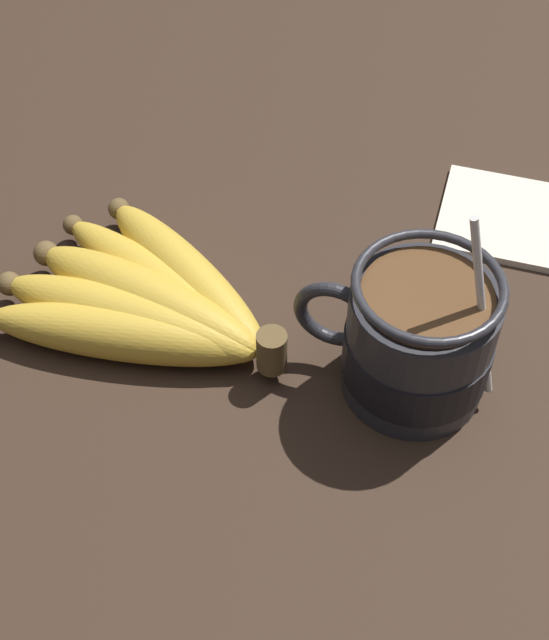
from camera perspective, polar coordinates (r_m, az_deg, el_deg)
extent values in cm
cube|color=#332319|center=(58.92, 3.82, -6.87)|extent=(133.49, 133.49, 3.56)
cylinder|color=#28282D|center=(56.05, 9.19, -1.43)|extent=(9.15, 9.15, 8.42)
cylinder|color=black|center=(56.75, 9.08, -2.01)|extent=(9.35, 9.35, 3.31)
torus|color=#28282D|center=(56.24, 3.86, 0.33)|extent=(5.44, 0.90, 5.44)
cylinder|color=brown|center=(52.82, 9.76, 1.52)|extent=(7.95, 7.95, 0.40)
torus|color=#28282D|center=(52.14, 9.89, 2.20)|extent=(9.15, 9.15, 0.60)
cylinder|color=silver|center=(52.84, 13.13, 0.51)|extent=(3.76, 0.50, 13.84)
ellipsoid|color=silver|center=(58.09, 10.40, -3.52)|extent=(3.00, 2.00, 0.80)
cylinder|color=brown|center=(56.79, -0.18, -1.99)|extent=(2.00, 2.00, 3.00)
ellipsoid|color=gold|center=(62.78, -5.72, 2.91)|extent=(16.72, 12.27, 3.63)
sphere|color=brown|center=(68.33, -9.93, 7.03)|extent=(1.63, 1.63, 1.63)
ellipsoid|color=gold|center=(62.47, -7.29, 2.23)|extent=(18.45, 9.87, 3.36)
sphere|color=brown|center=(67.89, -12.77, 5.95)|extent=(1.51, 1.51, 1.51)
ellipsoid|color=gold|center=(61.18, -8.15, 1.26)|extent=(18.14, 7.32, 4.04)
sphere|color=brown|center=(65.69, -14.40, 4.15)|extent=(1.82, 1.82, 1.82)
ellipsoid|color=gold|center=(60.46, -9.30, 0.13)|extent=(18.44, 3.96, 3.80)
sphere|color=brown|center=(64.45, -16.62, 2.25)|extent=(1.71, 1.71, 1.71)
ellipsoid|color=gold|center=(59.48, -9.94, -1.24)|extent=(18.80, 6.75, 3.62)
cube|color=beige|center=(71.15, 16.05, 6.00)|extent=(14.16, 10.30, 0.60)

